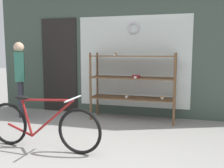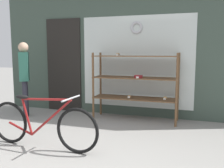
# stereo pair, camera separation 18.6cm
# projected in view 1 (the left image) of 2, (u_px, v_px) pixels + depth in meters

# --- Properties ---
(storefront_facade) EXTENTS (5.88, 0.13, 3.53)m
(storefront_facade) POSITION_uv_depth(u_px,v_px,m) (123.00, 35.00, 5.25)
(storefront_facade) COLOR #3D4C42
(storefront_facade) RESTS_ON ground_plane
(display_case) EXTENTS (1.67, 0.47, 1.35)m
(display_case) POSITION_uv_depth(u_px,v_px,m) (133.00, 79.00, 4.93)
(display_case) COLOR brown
(display_case) RESTS_ON ground_plane
(bicycle) EXTENTS (1.77, 0.46, 0.76)m
(bicycle) POSITION_uv_depth(u_px,v_px,m) (42.00, 125.00, 3.49)
(bicycle) COLOR black
(bicycle) RESTS_ON ground_plane
(pedestrian) EXTENTS (0.32, 0.37, 1.56)m
(pedestrian) POSITION_uv_depth(u_px,v_px,m) (20.00, 74.00, 5.16)
(pedestrian) COLOR #282833
(pedestrian) RESTS_ON ground_plane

